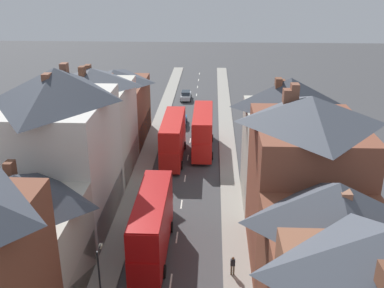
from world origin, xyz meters
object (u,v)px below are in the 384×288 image
object	(u,v)px
double_decker_bus_lead	(173,138)
car_near_silver	(152,192)
double_decker_bus_mid_street	(152,224)
pedestrian_near_right	(233,265)
street_lamp	(100,279)
car_near_blue	(186,95)
car_parked_left_a	(180,120)
double_decker_bus_far_approaching	(203,130)

from	to	relation	value
double_decker_bus_lead	car_near_silver	world-z (taller)	double_decker_bus_lead
double_decker_bus_mid_street	double_decker_bus_lead	bearing A→B (deg)	90.00
pedestrian_near_right	street_lamp	xyz separation A→B (m)	(-8.98, -4.92, 2.21)
street_lamp	car_near_blue	bearing A→B (deg)	87.43
double_decker_bus_lead	car_near_silver	distance (m)	10.88
car_near_blue	street_lamp	distance (m)	54.64
double_decker_bus_mid_street	street_lamp	bearing A→B (deg)	-107.81
double_decker_bus_lead	car_parked_left_a	size ratio (longest dim) A/B	2.45
double_decker_bus_far_approaching	street_lamp	world-z (taller)	street_lamp
double_decker_bus_mid_street	car_parked_left_a	bearing A→B (deg)	89.98
car_near_silver	car_near_blue	bearing A→B (deg)	88.01
car_near_silver	car_parked_left_a	world-z (taller)	car_near_silver
double_decker_bus_lead	car_near_blue	distance (m)	26.96
street_lamp	car_parked_left_a	bearing A→B (deg)	86.53
car_near_silver	street_lamp	bearing A→B (deg)	-93.86
double_decker_bus_lead	double_decker_bus_mid_street	xyz separation A→B (m)	(0.00, -20.05, 0.00)
double_decker_bus_far_approaching	car_near_blue	world-z (taller)	double_decker_bus_far_approaching
double_decker_bus_lead	pedestrian_near_right	xyz separation A→B (m)	(6.53, -22.72, -1.78)
car_near_silver	double_decker_bus_lead	bearing A→B (deg)	83.07
double_decker_bus_mid_street	car_parked_left_a	xyz separation A→B (m)	(0.01, 32.85, -2.01)
double_decker_bus_mid_street	car_near_silver	world-z (taller)	double_decker_bus_mid_street
car_parked_left_a	double_decker_bus_mid_street	bearing A→B (deg)	-90.02
car_near_blue	street_lamp	world-z (taller)	street_lamp
car_near_silver	street_lamp	world-z (taller)	street_lamp
double_decker_bus_far_approaching	car_parked_left_a	distance (m)	10.70
car_parked_left_a	street_lamp	xyz separation A→B (m)	(-2.45, -40.45, 2.44)
car_near_silver	car_parked_left_a	size ratio (longest dim) A/B	0.89
double_decker_bus_mid_street	street_lamp	distance (m)	7.99
double_decker_bus_mid_street	car_near_blue	bearing A→B (deg)	89.99
double_decker_bus_mid_street	car_near_silver	distance (m)	9.73
double_decker_bus_lead	double_decker_bus_mid_street	distance (m)	20.05
car_near_blue	car_near_silver	distance (m)	37.53
double_decker_bus_far_approaching	car_near_silver	xyz separation A→B (m)	(-4.89, -13.54, -1.99)
double_decker_bus_far_approaching	street_lamp	size ratio (longest dim) A/B	1.96
double_decker_bus_far_approaching	pedestrian_near_right	distance (m)	25.88
car_near_blue	car_parked_left_a	xyz separation A→B (m)	(0.00, -14.08, -0.03)
double_decker_bus_mid_street	pedestrian_near_right	size ratio (longest dim) A/B	6.71
double_decker_bus_far_approaching	car_near_silver	size ratio (longest dim) A/B	2.73
double_decker_bus_lead	street_lamp	distance (m)	27.76
car_near_silver	double_decker_bus_mid_street	bearing A→B (deg)	-82.21
double_decker_bus_lead	car_near_silver	xyz separation A→B (m)	(-1.29, -10.62, -1.99)
double_decker_bus_mid_street	car_parked_left_a	world-z (taller)	double_decker_bus_mid_street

